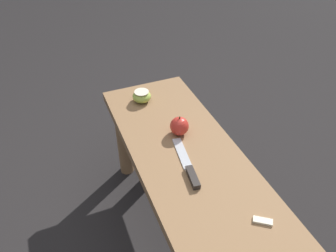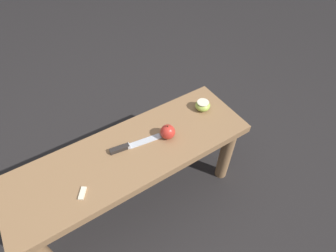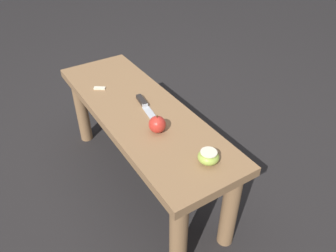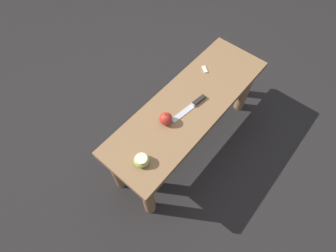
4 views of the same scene
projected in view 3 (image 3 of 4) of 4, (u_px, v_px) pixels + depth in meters
ground_plane at (144, 180)px, 1.77m from camera, size 8.00×8.00×0.00m
wooden_bench at (141, 126)px, 1.55m from camera, size 1.15×0.37×0.47m
knife at (145, 105)px, 1.50m from camera, size 0.25×0.06×0.02m
apple_whole at (157, 124)px, 1.33m from camera, size 0.07×0.07×0.08m
apple_cut at (208, 157)px, 1.19m from camera, size 0.08×0.08×0.05m
apple_slice_near_knife at (100, 88)px, 1.63m from camera, size 0.05×0.06×0.01m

